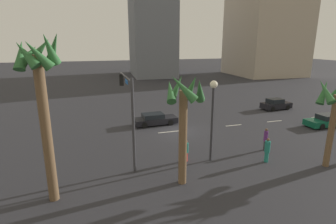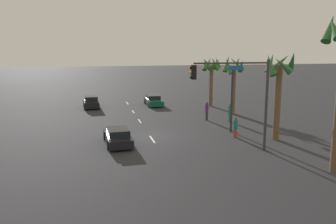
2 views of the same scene
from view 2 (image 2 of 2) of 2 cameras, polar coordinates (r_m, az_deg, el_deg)
The scene contains 16 objects.
ground_plane at distance 29.63m, azimuth -2.89°, elevation -3.93°, with size 220.00×220.00×0.00m, color #28282D.
lane_stripe_0 at distance 47.13m, azimuth -6.56°, elevation 1.42°, with size 2.24×0.14×0.01m, color silver.
lane_stripe_1 at distance 40.83m, azimuth -5.61°, elevation 0.04°, with size 1.93×0.14×0.01m, color silver.
lane_stripe_2 at distance 35.69m, azimuth -4.58°, elevation -1.46°, with size 1.92×0.14×0.01m, color silver.
lane_stripe_3 at distance 28.63m, azimuth -2.54°, elevation -4.43°, with size 2.26×0.14×0.01m, color silver.
car_0 at distance 27.46m, azimuth -8.09°, elevation -3.91°, with size 4.74×2.05×1.26m.
car_1 at distance 45.21m, azimuth -2.36°, elevation 1.86°, with size 4.67×1.92×1.28m.
car_2 at distance 44.23m, azimuth -12.26°, elevation 1.52°, with size 4.05×1.96×1.45m.
traffic_signal at distance 24.87m, azimuth 11.80°, elevation 3.53°, with size 0.32×5.74×6.53m.
streetlamp at distance 30.91m, azimuth 10.30°, elevation 4.59°, with size 0.56×0.56×6.11m.
pedestrian_0 at distance 35.49m, azimuth 9.97°, elevation -0.03°, with size 0.51×0.51×1.89m.
pedestrian_1 at distance 29.62m, azimuth 10.79°, elevation -2.37°, with size 0.41×0.41×1.67m.
pedestrian_2 at distance 36.03m, azimuth 6.26°, elevation 0.26°, with size 0.36×0.36×1.89m.
palm_tree_0 at distance 29.13m, azimuth 17.38°, elevation 5.23°, with size 2.71×2.66×7.14m.
palm_tree_1 at distance 44.34m, azimuth 7.03°, elevation 6.89°, with size 2.79×2.83×6.21m.
palm_tree_3 at distance 39.11m, azimuth 10.51°, elevation 6.42°, with size 2.66×2.44×6.50m.
Camera 2 is at (28.31, -4.74, 7.36)m, focal length 37.89 mm.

